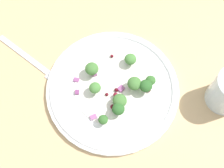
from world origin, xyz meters
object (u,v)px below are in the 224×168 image
Objects in this scene: broccoli_floret_1 at (146,86)px; plate at (112,87)px; fork at (33,62)px; broccoli_floret_2 at (120,101)px; broccoli_floret_0 at (151,80)px.

plate is at bearing 31.31° from broccoli_floret_1.
broccoli_floret_1 is 25.70cm from fork.
broccoli_floret_1 is 0.91× the size of broccoli_floret_2.
broccoli_floret_0 is 26.31cm from fork.
broccoli_floret_0 is 0.80× the size of broccoli_floret_1.
broccoli_floret_2 is (2.31, 5.65, -0.48)cm from broccoli_floret_1.
fork is at bearing 26.02° from broccoli_floret_0.
broccoli_floret_1 is 0.14× the size of fork.
plate is 1.51× the size of fork.
broccoli_floret_0 is 8.09cm from broccoli_floret_2.
fork is at bearing 21.61° from broccoli_floret_1.
plate is at bearing 44.65° from broccoli_floret_0.
broccoli_floret_0 reaches higher than plate.
broccoli_floret_2 is (2.18, 7.77, 0.64)cm from broccoli_floret_0.
broccoli_floret_2 is at bearing 150.20° from plate.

